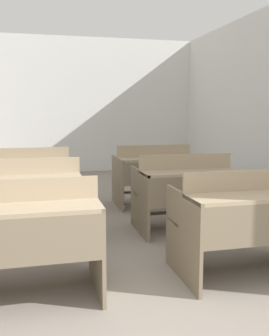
{
  "coord_description": "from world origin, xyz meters",
  "views": [
    {
      "loc": [
        -0.69,
        -1.48,
        1.34
      ],
      "look_at": [
        0.3,
        2.49,
        0.76
      ],
      "focal_mm": 42.0,
      "sensor_mm": 36.0,
      "label": 1
    }
  ],
  "objects_px": {
    "bench_second_left": "(27,198)",
    "bench_third_left": "(28,178)",
    "bench_second_right": "(186,190)",
    "wastepaper_bin": "(239,184)",
    "bench_front_left": "(23,235)",
    "bench_front_right": "(245,220)",
    "bench_third_right": "(154,173)"
  },
  "relations": [
    {
      "from": "bench_third_left",
      "to": "wastepaper_bin",
      "type": "distance_m",
      "value": 3.49
    },
    {
      "from": "bench_second_right",
      "to": "bench_third_left",
      "type": "height_order",
      "value": "same"
    },
    {
      "from": "bench_third_left",
      "to": "bench_second_right",
      "type": "bearing_deg",
      "value": -35.82
    },
    {
      "from": "bench_front_left",
      "to": "bench_third_left",
      "type": "xyz_separation_m",
      "value": [
        -0.01,
        2.53,
        0.0
      ]
    },
    {
      "from": "bench_second_right",
      "to": "wastepaper_bin",
      "type": "xyz_separation_m",
      "value": [
        1.68,
        1.84,
        -0.33
      ]
    },
    {
      "from": "bench_second_right",
      "to": "bench_front_right",
      "type": "bearing_deg",
      "value": -89.0
    },
    {
      "from": "bench_second_right",
      "to": "wastepaper_bin",
      "type": "bearing_deg",
      "value": 47.68
    },
    {
      "from": "bench_second_left",
      "to": "wastepaper_bin",
      "type": "bearing_deg",
      "value": 28.35
    },
    {
      "from": "bench_front_right",
      "to": "bench_second_right",
      "type": "relative_size",
      "value": 1.0
    },
    {
      "from": "bench_front_right",
      "to": "bench_front_left",
      "type": "bearing_deg",
      "value": 179.48
    },
    {
      "from": "bench_second_left",
      "to": "bench_second_right",
      "type": "xyz_separation_m",
      "value": [
        1.74,
        -0.0,
        0.0
      ]
    },
    {
      "from": "bench_front_left",
      "to": "bench_second_right",
      "type": "distance_m",
      "value": 2.15
    },
    {
      "from": "bench_front_left",
      "to": "wastepaper_bin",
      "type": "relative_size",
      "value": 3.8
    },
    {
      "from": "bench_front_left",
      "to": "bench_front_right",
      "type": "bearing_deg",
      "value": -0.52
    },
    {
      "from": "bench_front_right",
      "to": "bench_third_right",
      "type": "bearing_deg",
      "value": 90.3
    },
    {
      "from": "bench_front_left",
      "to": "wastepaper_bin",
      "type": "bearing_deg",
      "value": 42.29
    },
    {
      "from": "bench_second_right",
      "to": "bench_third_left",
      "type": "relative_size",
      "value": 1.0
    },
    {
      "from": "bench_front_left",
      "to": "bench_front_right",
      "type": "relative_size",
      "value": 1.0
    },
    {
      "from": "bench_second_left",
      "to": "bench_third_left",
      "type": "relative_size",
      "value": 1.0
    },
    {
      "from": "bench_front_right",
      "to": "bench_second_left",
      "type": "distance_m",
      "value": 2.18
    },
    {
      "from": "bench_second_left",
      "to": "bench_second_right",
      "type": "distance_m",
      "value": 1.74
    },
    {
      "from": "bench_front_left",
      "to": "wastepaper_bin",
      "type": "distance_m",
      "value": 4.63
    },
    {
      "from": "bench_second_left",
      "to": "bench_front_left",
      "type": "bearing_deg",
      "value": -89.93
    },
    {
      "from": "bench_third_left",
      "to": "bench_third_right",
      "type": "bearing_deg",
      "value": 0.49
    },
    {
      "from": "bench_front_left",
      "to": "bench_third_left",
      "type": "height_order",
      "value": "same"
    },
    {
      "from": "bench_second_left",
      "to": "bench_third_left",
      "type": "height_order",
      "value": "same"
    },
    {
      "from": "bench_front_left",
      "to": "bench_second_right",
      "type": "xyz_separation_m",
      "value": [
        1.74,
        1.26,
        0.0
      ]
    },
    {
      "from": "bench_second_right",
      "to": "bench_third_right",
      "type": "bearing_deg",
      "value": 89.6
    },
    {
      "from": "bench_front_right",
      "to": "bench_second_right",
      "type": "height_order",
      "value": "same"
    },
    {
      "from": "bench_third_left",
      "to": "bench_third_right",
      "type": "relative_size",
      "value": 1.0
    },
    {
      "from": "bench_third_left",
      "to": "bench_third_right",
      "type": "distance_m",
      "value": 1.76
    },
    {
      "from": "bench_second_left",
      "to": "wastepaper_bin",
      "type": "xyz_separation_m",
      "value": [
        3.42,
        1.84,
        -0.33
      ]
    }
  ]
}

